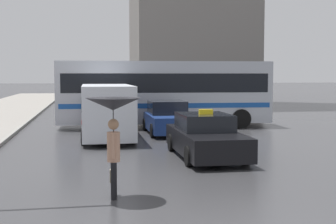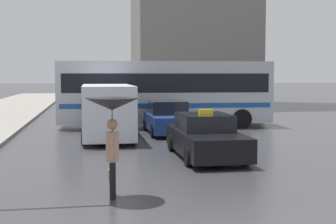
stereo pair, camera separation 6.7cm
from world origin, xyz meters
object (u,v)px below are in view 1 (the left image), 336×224
object	(u,v)px
taxi	(205,137)
sedan_red	(168,119)
city_bus	(164,91)
ambulance_van	(107,109)
pedestrian_with_umbrella	(113,114)

from	to	relation	value
taxi	sedan_red	size ratio (longest dim) A/B	1.10
sedan_red	city_bus	distance (m)	3.01
taxi	ambulance_van	world-z (taller)	ambulance_van
city_bus	sedan_red	bearing A→B (deg)	-3.26
pedestrian_with_umbrella	sedan_red	bearing A→B (deg)	-8.95
pedestrian_with_umbrella	city_bus	bearing A→B (deg)	-7.05
taxi	ambulance_van	xyz separation A→B (m)	(-2.94, 4.94, 0.60)
city_bus	taxi	bearing A→B (deg)	1.93
sedan_red	pedestrian_with_umbrella	bearing A→B (deg)	74.32
city_bus	pedestrian_with_umbrella	world-z (taller)	city_bus
taxi	ambulance_van	bearing A→B (deg)	-59.27
ambulance_van	city_bus	bearing A→B (deg)	-127.06
sedan_red	taxi	bearing A→B (deg)	91.47
city_bus	pedestrian_with_umbrella	bearing A→B (deg)	-11.01
taxi	ambulance_van	distance (m)	5.78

